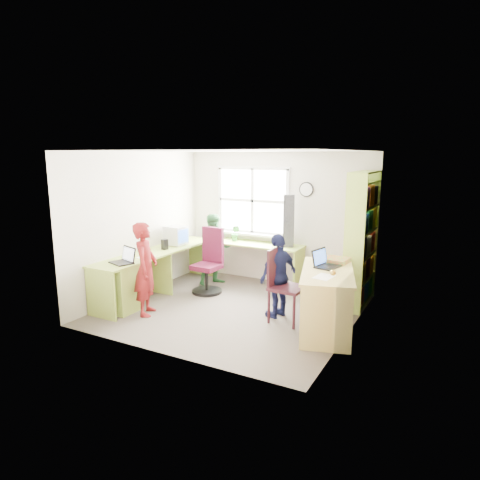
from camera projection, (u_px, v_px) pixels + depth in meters
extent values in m
cube|color=#4E463D|center=(232.00, 310.00, 6.60)|extent=(3.60, 3.40, 0.02)
cube|color=white|center=(232.00, 150.00, 6.13)|extent=(3.60, 3.40, 0.02)
cube|color=beige|center=(278.00, 218.00, 7.84)|extent=(3.60, 0.02, 2.40)
cube|color=beige|center=(159.00, 257.00, 4.89)|extent=(3.60, 0.02, 2.40)
cube|color=beige|center=(139.00, 224.00, 7.20)|extent=(0.02, 3.40, 2.40)
cube|color=beige|center=(354.00, 245.00, 5.53)|extent=(0.02, 3.40, 2.40)
cube|color=white|center=(253.00, 201.00, 7.99)|extent=(1.40, 0.01, 1.20)
cube|color=white|center=(253.00, 201.00, 7.99)|extent=(1.48, 0.04, 1.28)
cube|color=#A57E47|center=(328.00, 280.00, 4.67)|extent=(0.02, 0.82, 2.00)
sphere|color=gold|center=(333.00, 273.00, 4.97)|extent=(0.07, 0.07, 0.07)
cylinder|color=black|center=(306.00, 189.00, 7.45)|extent=(0.26, 0.03, 0.26)
cylinder|color=white|center=(306.00, 189.00, 7.44)|extent=(0.22, 0.01, 0.22)
cube|color=#ACC950|center=(158.00, 252.00, 7.24)|extent=(0.60, 2.70, 0.03)
cube|color=#ACC950|center=(258.00, 244.00, 7.80)|extent=(1.65, 0.56, 0.03)
cube|color=#ACC950|center=(159.00, 273.00, 7.31)|extent=(0.56, 0.03, 0.72)
cube|color=#ACC950|center=(101.00, 295.00, 6.17)|extent=(0.56, 0.03, 0.72)
cube|color=#ACC950|center=(201.00, 257.00, 8.45)|extent=(0.56, 0.03, 0.72)
cube|color=#ACC950|center=(299.00, 270.00, 7.50)|extent=(0.03, 0.52, 0.72)
cube|color=#ACC950|center=(119.00, 288.00, 6.49)|extent=(0.54, 0.45, 0.72)
cube|color=#DCC66E|center=(328.00, 272.00, 5.70)|extent=(1.05, 1.58, 0.03)
cube|color=#DCC66E|center=(326.00, 321.00, 5.11)|extent=(0.61, 0.21, 0.80)
cube|color=#DCC66E|center=(327.00, 286.00, 6.45)|extent=(0.61, 0.21, 0.80)
cube|color=#ACC950|center=(354.00, 245.00, 6.22)|extent=(0.30, 0.02, 2.10)
cube|color=#ACC950|center=(368.00, 234.00, 7.08)|extent=(0.30, 0.02, 2.10)
cube|color=#ACC950|center=(365.00, 172.00, 6.45)|extent=(0.30, 1.00, 0.02)
cube|color=#ACC950|center=(358.00, 300.00, 6.85)|extent=(0.30, 1.00, 0.02)
cube|color=#ACC950|center=(359.00, 278.00, 6.77)|extent=(0.30, 1.00, 0.02)
cube|color=#ACC950|center=(361.00, 255.00, 6.70)|extent=(0.30, 1.00, 0.02)
cube|color=#ACC950|center=(362.00, 231.00, 6.62)|extent=(0.30, 1.00, 0.02)
cube|color=#ACC950|center=(363.00, 207.00, 6.55)|extent=(0.30, 1.00, 0.02)
cube|color=#ACC950|center=(365.00, 182.00, 6.47)|extent=(0.30, 1.00, 0.02)
cube|color=#B32919|center=(354.00, 297.00, 6.56)|extent=(0.25, 0.28, 0.27)
cube|color=#194399|center=(359.00, 290.00, 6.83)|extent=(0.25, 0.30, 0.29)
cube|color=#1E7F3A|center=(363.00, 285.00, 7.09)|extent=(0.25, 0.26, 0.30)
cube|color=gold|center=(355.00, 273.00, 6.48)|extent=(0.25, 0.28, 0.30)
cube|color=#78337F|center=(360.00, 268.00, 6.76)|extent=(0.25, 0.30, 0.32)
cube|color=orange|center=(364.00, 264.00, 7.02)|extent=(0.25, 0.26, 0.29)
cube|color=#262626|center=(357.00, 248.00, 6.41)|extent=(0.25, 0.28, 0.32)
cube|color=beige|center=(361.00, 245.00, 6.69)|extent=(0.25, 0.30, 0.29)
cube|color=#B32919|center=(366.00, 241.00, 6.94)|extent=(0.25, 0.26, 0.30)
cube|color=#194399|center=(358.00, 224.00, 6.34)|extent=(0.25, 0.28, 0.29)
cube|color=#1E7F3A|center=(363.00, 221.00, 6.61)|extent=(0.25, 0.30, 0.30)
cube|color=gold|center=(367.00, 218.00, 6.87)|extent=(0.25, 0.26, 0.32)
cube|color=#78337F|center=(359.00, 198.00, 6.26)|extent=(0.25, 0.28, 0.30)
cube|color=orange|center=(364.00, 196.00, 6.53)|extent=(0.25, 0.30, 0.32)
cube|color=#262626|center=(368.00, 195.00, 6.80)|extent=(0.25, 0.26, 0.29)
cylinder|color=black|center=(207.00, 291.00, 7.40)|extent=(0.54, 0.54, 0.05)
cylinder|color=black|center=(207.00, 279.00, 7.35)|extent=(0.06, 0.06, 0.39)
cube|color=#490D23|center=(207.00, 267.00, 7.31)|extent=(0.44, 0.44, 0.08)
cube|color=#490D23|center=(213.00, 245.00, 7.41)|extent=(0.41, 0.09, 0.61)
cylinder|color=#37121A|center=(269.00, 307.00, 6.02)|extent=(0.04, 0.04, 0.49)
cylinder|color=#37121A|center=(294.00, 312.00, 5.81)|extent=(0.04, 0.04, 0.49)
cylinder|color=#37121A|center=(282.00, 299.00, 6.34)|extent=(0.04, 0.04, 0.49)
cylinder|color=#37121A|center=(306.00, 304.00, 6.13)|extent=(0.04, 0.04, 0.49)
cube|color=#37121A|center=(288.00, 288.00, 6.03)|extent=(0.49, 0.49, 0.04)
cube|color=#37121A|center=(275.00, 267.00, 6.08)|extent=(0.07, 0.44, 0.54)
cube|color=silver|center=(176.00, 244.00, 7.69)|extent=(0.27, 0.22, 0.02)
cube|color=silver|center=(176.00, 235.00, 7.66)|extent=(0.37, 0.33, 0.33)
cube|color=#3F72F2|center=(183.00, 236.00, 7.57)|extent=(0.02, 0.27, 0.24)
cube|color=black|center=(121.00, 263.00, 6.39)|extent=(0.40, 0.34, 0.02)
cube|color=black|center=(129.00, 254.00, 6.46)|extent=(0.35, 0.16, 0.23)
cube|color=white|center=(128.00, 254.00, 6.45)|extent=(0.30, 0.13, 0.18)
cube|color=black|center=(328.00, 267.00, 5.85)|extent=(0.33, 0.40, 0.02)
cube|color=black|center=(320.00, 257.00, 5.91)|extent=(0.14, 0.36, 0.23)
cube|color=#3F72F2|center=(320.00, 257.00, 5.91)|extent=(0.11, 0.31, 0.19)
cube|color=black|center=(165.00, 244.00, 7.31)|extent=(0.11, 0.11, 0.18)
cube|color=black|center=(183.00, 238.00, 7.83)|extent=(0.10, 0.10, 0.19)
cube|color=black|center=(289.00, 221.00, 7.47)|extent=(0.22, 0.21, 0.92)
cube|color=red|center=(336.00, 260.00, 6.10)|extent=(0.36, 0.36, 0.07)
cube|color=white|center=(146.00, 257.00, 6.79)|extent=(0.22, 0.29, 0.00)
cube|color=white|center=(324.00, 277.00, 5.39)|extent=(0.25, 0.33, 0.00)
imported|color=#2B6C2F|center=(235.00, 233.00, 8.01)|extent=(0.17, 0.14, 0.30)
imported|color=maroon|center=(146.00, 269.00, 6.29)|extent=(0.52, 0.60, 1.39)
imported|color=#2A6A34|center=(215.00, 249.00, 7.78)|extent=(0.74, 0.79, 1.30)
imported|color=#151942|center=(278.00, 276.00, 6.21)|extent=(0.51, 0.78, 1.24)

